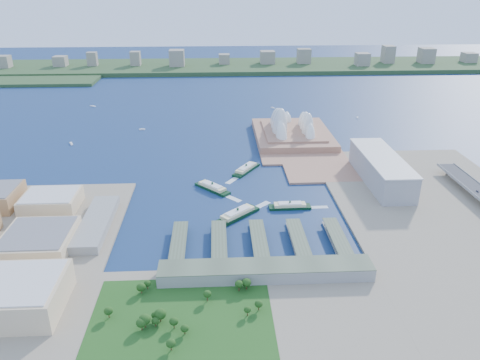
{
  "coord_description": "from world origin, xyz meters",
  "views": [
    {
      "loc": [
        -28.15,
        -499.48,
        260.52
      ],
      "look_at": [
        1.06,
        59.09,
        18.0
      ],
      "focal_mm": 35.0,
      "sensor_mm": 36.0,
      "label": 1
    }
  ],
  "objects": [
    {
      "name": "boat_e",
      "position": [
        94.98,
        488.38,
        1.3
      ],
      "size": [
        9.02,
        10.54,
        2.6
      ],
      "primitive_type": null,
      "rotation": [
        0.0,
        0.0,
        0.64
      ],
      "color": "white",
      "rests_on": "ground"
    },
    {
      "name": "west_buildings",
      "position": [
        -250.0,
        -70.0,
        16.5
      ],
      "size": [
        200.0,
        280.0,
        27.0
      ],
      "primitive_type": null,
      "color": "#A17A50",
      "rests_on": "west_land"
    },
    {
      "name": "far_shore",
      "position": [
        0.0,
        980.0,
        6.0
      ],
      "size": [
        2200.0,
        260.0,
        12.0
      ],
      "primitive_type": "cube",
      "color": "#2D4926",
      "rests_on": "ground"
    },
    {
      "name": "ferry_a",
      "position": [
        -35.38,
        69.92,
        5.31
      ],
      "size": [
        48.74,
        50.9,
        10.63
      ],
      "primitive_type": null,
      "rotation": [
        0.0,
        0.0,
        0.75
      ],
      "color": "black",
      "rests_on": "ground"
    },
    {
      "name": "ferry_c",
      "position": [
        -5.21,
        -8.89,
        5.74
      ],
      "size": [
        54.83,
        52.74,
        11.47
      ],
      "primitive_type": null,
      "rotation": [
        0.0,
        0.0,
        2.32
      ],
      "color": "black",
      "rests_on": "ground"
    },
    {
      "name": "opera_house",
      "position": [
        105.0,
        280.0,
        32.0
      ],
      "size": [
        134.0,
        180.0,
        58.0
      ],
      "primitive_type": null,
      "color": "white",
      "rests_on": "peninsula"
    },
    {
      "name": "ferry_d",
      "position": [
        59.89,
        10.51,
        4.88
      ],
      "size": [
        51.76,
        13.93,
        9.75
      ],
      "primitive_type": null,
      "rotation": [
        0.0,
        0.0,
        1.59
      ],
      "color": "black",
      "rests_on": "ground"
    },
    {
      "name": "ferry_b",
      "position": [
        14.08,
        133.06,
        5.43
      ],
      "size": [
        43.7,
        56.01,
        10.85
      ],
      "primitive_type": null,
      "rotation": [
        0.0,
        0.0,
        -0.58
      ],
      "color": "black",
      "rests_on": "ground"
    },
    {
      "name": "terminal_building",
      "position": [
        15.0,
        -135.0,
        9.0
      ],
      "size": [
        200.0,
        28.0,
        12.0
      ],
      "primitive_type": "cube",
      "color": "gray",
      "rests_on": "south_land"
    },
    {
      "name": "peninsula",
      "position": [
        107.5,
        260.0,
        1.5
      ],
      "size": [
        135.0,
        220.0,
        3.0
      ],
      "primitive_type": "cube",
      "color": "#9E6E56",
      "rests_on": "ground"
    },
    {
      "name": "boat_a",
      "position": [
        -275.83,
        268.87,
        1.43
      ],
      "size": [
        9.42,
        15.06,
        2.86
      ],
      "primitive_type": null,
      "rotation": [
        0.0,
        0.0,
        0.42
      ],
      "color": "white",
      "rests_on": "ground"
    },
    {
      "name": "park",
      "position": [
        -60.0,
        -190.0,
        11.0
      ],
      "size": [
        150.0,
        110.0,
        16.0
      ],
      "primitive_type": null,
      "color": "#194714",
      "rests_on": "south_land"
    },
    {
      "name": "ground",
      "position": [
        0.0,
        0.0,
        0.0
      ],
      "size": [
        3000.0,
        3000.0,
        0.0
      ],
      "primitive_type": "plane",
      "color": "#10274A",
      "rests_on": "ground"
    },
    {
      "name": "south_land",
      "position": [
        0.0,
        -210.0,
        1.5
      ],
      "size": [
        720.0,
        180.0,
        3.0
      ],
      "primitive_type": "cube",
      "color": "gray",
      "rests_on": "ground"
    },
    {
      "name": "boat_d",
      "position": [
        -299.26,
        523.94,
        1.19
      ],
      "size": [
        14.06,
        8.99,
        2.39
      ],
      "primitive_type": null,
      "rotation": [
        0.0,
        0.0,
        1.12
      ],
      "color": "white",
      "rests_on": "ground"
    },
    {
      "name": "boat_c",
      "position": [
        256.31,
        402.03,
        1.27
      ],
      "size": [
        5.85,
        11.72,
        2.53
      ],
      "primitive_type": null,
      "rotation": [
        0.0,
        0.0,
        2.9
      ],
      "color": "white",
      "rests_on": "ground"
    },
    {
      "name": "far_skyline",
      "position": [
        0.0,
        960.0,
        39.5
      ],
      "size": [
        1900.0,
        140.0,
        55.0
      ],
      "primitive_type": null,
      "color": "gray",
      "rests_on": "far_shore"
    },
    {
      "name": "car_c",
      "position": [
        296.0,
        13.73,
        15.54
      ],
      "size": [
        1.93,
        4.74,
        1.38
      ],
      "primitive_type": "imported",
      "color": "slate",
      "rests_on": "expressway"
    },
    {
      "name": "east_land",
      "position": [
        240.0,
        -50.0,
        1.5
      ],
      "size": [
        240.0,
        500.0,
        3.0
      ],
      "primitive_type": "cube",
      "color": "gray",
      "rests_on": "ground"
    },
    {
      "name": "toaster_building",
      "position": [
        195.0,
        80.0,
        20.5
      ],
      "size": [
        45.0,
        155.0,
        35.0
      ],
      "primitive_type": "cube",
      "color": "gray",
      "rests_on": "east_land"
    },
    {
      "name": "boat_b",
      "position": [
        -166.54,
        344.34,
        1.46
      ],
      "size": [
        10.98,
        4.36,
        2.91
      ],
      "primitive_type": null,
      "rotation": [
        0.0,
        0.0,
        1.62
      ],
      "color": "white",
      "rests_on": "ground"
    },
    {
      "name": "ferry_wharves",
      "position": [
        14.0,
        -75.0,
        4.65
      ],
      "size": [
        184.0,
        90.0,
        9.3
      ],
      "primitive_type": null,
      "color": "#4B5742",
      "rests_on": "ground"
    }
  ]
}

